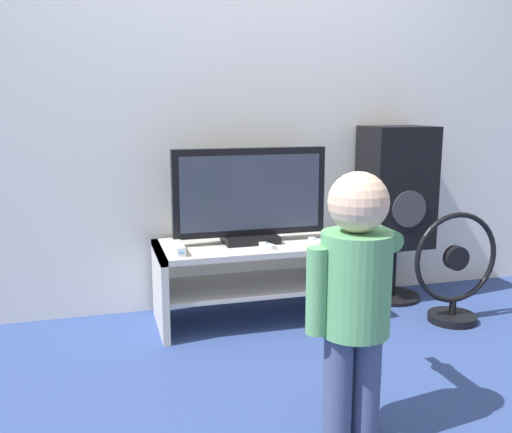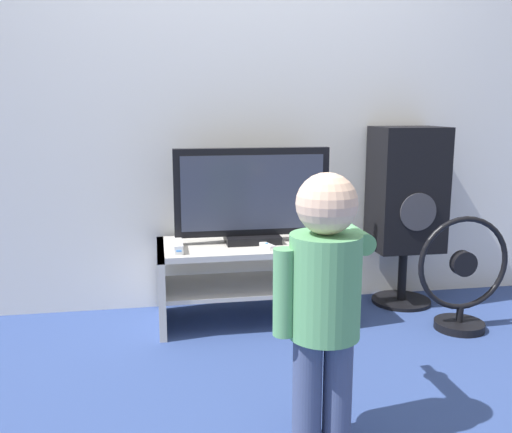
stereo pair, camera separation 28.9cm
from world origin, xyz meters
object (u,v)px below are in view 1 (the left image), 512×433
at_px(game_console, 179,248).
at_px(remote_secondary, 267,245).
at_px(floor_fan, 455,274).
at_px(child, 355,285).
at_px(speaker_tower, 396,191).
at_px(television, 250,197).
at_px(remote_primary, 315,242).

distance_m(game_console, remote_secondary, 0.45).
bearing_deg(floor_fan, child, -139.82).
bearing_deg(remote_secondary, speaker_tower, 14.75).
bearing_deg(child, speaker_tower, 55.83).
height_order(television, game_console, television).
height_order(game_console, remote_primary, game_console).
bearing_deg(remote_primary, remote_secondary, -177.83).
distance_m(child, floor_fan, 1.32).
bearing_deg(game_console, child, -67.52).
bearing_deg(child, remote_secondary, 89.62).
relative_size(game_console, speaker_tower, 0.20).
xyz_separation_m(remote_secondary, floor_fan, (0.98, -0.21, -0.17)).
bearing_deg(floor_fan, remote_secondary, 167.93).
height_order(television, speaker_tower, speaker_tower).
height_order(remote_primary, remote_secondary, same).
xyz_separation_m(remote_secondary, child, (-0.01, -1.04, 0.11)).
distance_m(television, child, 1.19).
bearing_deg(speaker_tower, child, -124.17).
xyz_separation_m(television, speaker_tower, (0.90, 0.09, -0.02)).
height_order(game_console, floor_fan, floor_fan).
bearing_deg(speaker_tower, remote_secondary, -165.25).
xyz_separation_m(remote_primary, speaker_tower, (0.58, 0.21, 0.22)).
xyz_separation_m(game_console, child, (0.44, -1.07, 0.10)).
relative_size(television, remote_secondary, 6.11).
relative_size(remote_primary, floor_fan, 0.22).
xyz_separation_m(television, child, (0.04, -1.18, -0.12)).
relative_size(remote_primary, remote_secondary, 0.98).
bearing_deg(remote_secondary, floor_fan, -12.07).
xyz_separation_m(remote_primary, child, (-0.28, -1.05, 0.11)).
height_order(child, speaker_tower, speaker_tower).
xyz_separation_m(remote_secondary, speaker_tower, (0.85, 0.22, 0.22)).
xyz_separation_m(remote_primary, remote_secondary, (-0.27, -0.01, 0.00)).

